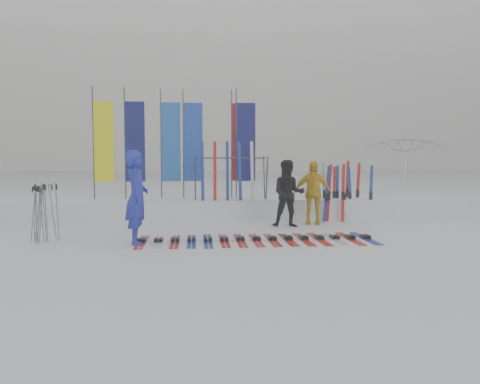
{
  "coord_description": "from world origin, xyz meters",
  "views": [
    {
      "loc": [
        -0.83,
        -9.01,
        1.76
      ],
      "look_at": [
        0.2,
        1.6,
        1.0
      ],
      "focal_mm": 35.0,
      "sensor_mm": 36.0,
      "label": 1
    }
  ],
  "objects": [
    {
      "name": "ground",
      "position": [
        0.0,
        0.0,
        0.0
      ],
      "size": [
        120.0,
        120.0,
        0.0
      ],
      "primitive_type": "plane",
      "color": "white",
      "rests_on": "ground"
    },
    {
      "name": "snow_bank",
      "position": [
        0.0,
        4.6,
        0.3
      ],
      "size": [
        14.0,
        1.6,
        0.6
      ],
      "primitive_type": "cube",
      "color": "white",
      "rests_on": "ground"
    },
    {
      "name": "person_blue",
      "position": [
        -2.02,
        0.74,
        0.97
      ],
      "size": [
        0.51,
        0.74,
        1.94
      ],
      "primitive_type": "imported",
      "rotation": [
        0.0,
        0.0,
        1.64
      ],
      "color": "#1F2BBA",
      "rests_on": "ground"
    },
    {
      "name": "person_black",
      "position": [
        1.57,
        2.8,
        0.87
      ],
      "size": [
        0.96,
        0.81,
        1.73
      ],
      "primitive_type": "imported",
      "rotation": [
        0.0,
        0.0,
        -0.2
      ],
      "color": "black",
      "rests_on": "ground"
    },
    {
      "name": "person_yellow",
      "position": [
        2.33,
        3.28,
        0.85
      ],
      "size": [
        1.07,
        0.62,
        1.7
      ],
      "primitive_type": "imported",
      "rotation": [
        0.0,
        0.0,
        -0.22
      ],
      "color": "#E4B40E",
      "rests_on": "ground"
    },
    {
      "name": "tent_canopy",
      "position": [
        6.26,
        6.14,
        1.29
      ],
      "size": [
        3.0,
        3.05,
        2.57
      ],
      "primitive_type": "imported",
      "rotation": [
        0.0,
        0.0,
        -0.07
      ],
      "color": "white",
      "rests_on": "ground"
    },
    {
      "name": "ski_row",
      "position": [
        0.49,
        0.88,
        0.04
      ],
      "size": [
        5.02,
        1.68,
        0.07
      ],
      "color": "red",
      "rests_on": "ground"
    },
    {
      "name": "pole_cluster",
      "position": [
        -4.05,
        1.19,
        0.61
      ],
      "size": [
        0.56,
        0.6,
        1.25
      ],
      "color": "#595B60",
      "rests_on": "ground"
    },
    {
      "name": "feather_flags",
      "position": [
        -1.21,
        4.82,
        2.24
      ],
      "size": [
        4.67,
        0.3,
        3.2
      ],
      "color": "#383A3F",
      "rests_on": "ground"
    },
    {
      "name": "ski_rack",
      "position": [
        0.18,
        4.2,
        1.38
      ],
      "size": [
        2.04,
        0.8,
        1.23
      ],
      "color": "#383A3F",
      "rests_on": "ground"
    },
    {
      "name": "upright_skis",
      "position": [
        3.36,
        4.06,
        0.79
      ],
      "size": [
        1.43,
        0.9,
        1.69
      ],
      "color": "silver",
      "rests_on": "ground"
    }
  ]
}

